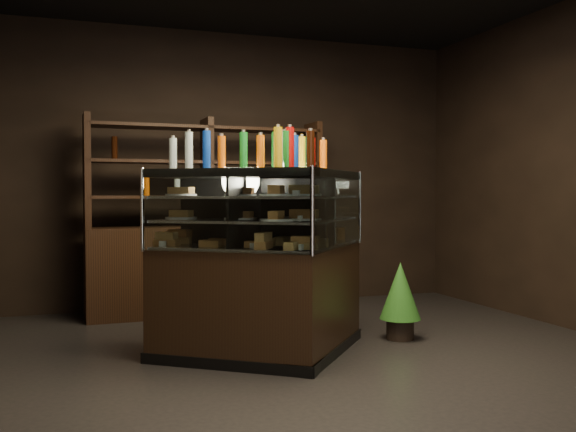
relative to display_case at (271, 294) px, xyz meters
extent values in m
plane|color=black|center=(0.37, -0.17, -0.48)|extent=(5.00, 5.00, 0.00)
cube|color=black|center=(0.37, 2.33, 1.02)|extent=(5.00, 0.02, 3.00)
cube|color=black|center=(0.37, -2.67, 1.02)|extent=(5.00, 0.02, 3.00)
cube|color=black|center=(0.24, 0.03, -0.06)|extent=(1.29, 1.38, 0.83)
cube|color=black|center=(0.24, 0.03, -0.44)|extent=(1.33, 1.42, 0.08)
cube|color=black|center=(0.24, 0.03, 0.90)|extent=(1.29, 1.38, 0.06)
cube|color=silver|center=(0.24, 0.03, 0.36)|extent=(1.22, 1.31, 0.02)
cube|color=silver|center=(0.24, 0.03, 0.56)|extent=(1.22, 1.31, 0.02)
cube|color=silver|center=(0.24, 0.03, 0.73)|extent=(1.22, 1.31, 0.02)
cube|color=white|center=(0.49, -0.17, 0.64)|extent=(0.81, 0.98, 0.58)
cylinder|color=silver|center=(0.89, 0.32, 0.64)|extent=(0.03, 0.03, 0.60)
cylinder|color=silver|center=(0.09, -0.66, 0.64)|extent=(0.03, 0.03, 0.60)
cube|color=black|center=(-0.24, -0.03, -0.06)|extent=(1.40, 1.25, 0.83)
cube|color=black|center=(-0.24, -0.03, -0.44)|extent=(1.44, 1.29, 0.08)
cube|color=black|center=(-0.24, -0.03, 0.90)|extent=(1.40, 1.25, 0.06)
cube|color=silver|center=(-0.24, -0.03, 0.36)|extent=(1.33, 1.18, 0.02)
cube|color=silver|center=(-0.24, -0.03, 0.56)|extent=(1.33, 1.18, 0.02)
cube|color=silver|center=(-0.24, -0.03, 0.73)|extent=(1.33, 1.18, 0.02)
cube|color=white|center=(-0.43, -0.29, 0.64)|extent=(1.03, 0.75, 0.58)
cylinder|color=silver|center=(0.09, -0.66, 0.64)|extent=(0.03, 0.03, 0.60)
cylinder|color=silver|center=(-0.94, 0.08, 0.64)|extent=(0.03, 0.03, 0.60)
cube|color=#BF7144|center=(-0.07, -0.40, 0.40)|extent=(0.18, 0.20, 0.06)
cube|color=#BF7144|center=(0.15, -0.12, 0.40)|extent=(0.18, 0.20, 0.06)
cube|color=#BF7144|center=(0.38, 0.15, 0.40)|extent=(0.18, 0.20, 0.06)
cube|color=#BF7144|center=(0.60, 0.42, 0.40)|extent=(0.18, 0.20, 0.06)
cylinder|color=white|center=(-0.06, -0.34, 0.57)|extent=(0.24, 0.24, 0.02)
cube|color=#BF7144|center=(-0.06, -0.34, 0.61)|extent=(0.17, 0.18, 0.05)
cylinder|color=white|center=(0.24, 0.03, 0.57)|extent=(0.24, 0.24, 0.02)
cube|color=#BF7144|center=(0.24, 0.03, 0.61)|extent=(0.17, 0.18, 0.05)
cylinder|color=white|center=(0.55, 0.40, 0.57)|extent=(0.24, 0.24, 0.02)
cube|color=#BF7144|center=(0.55, 0.40, 0.61)|extent=(0.17, 0.18, 0.05)
cylinder|color=white|center=(-0.06, -0.34, 0.75)|extent=(0.24, 0.24, 0.02)
cube|color=#BF7144|center=(-0.06, -0.34, 0.78)|extent=(0.17, 0.18, 0.05)
cylinder|color=white|center=(0.24, 0.03, 0.75)|extent=(0.24, 0.24, 0.02)
cube|color=#BF7144|center=(0.24, 0.03, 0.78)|extent=(0.17, 0.18, 0.05)
cylinder|color=white|center=(0.55, 0.40, 0.75)|extent=(0.24, 0.24, 0.02)
cube|color=#BF7144|center=(0.55, 0.40, 0.78)|extent=(0.17, 0.18, 0.05)
cube|color=#BF7144|center=(-0.69, 0.26, 0.40)|extent=(0.20, 0.18, 0.06)
cube|color=#BF7144|center=(-0.40, 0.05, 0.40)|extent=(0.20, 0.18, 0.06)
cube|color=#BF7144|center=(-0.12, -0.16, 0.40)|extent=(0.20, 0.18, 0.06)
cube|color=#BF7144|center=(0.17, -0.37, 0.40)|extent=(0.20, 0.18, 0.06)
cylinder|color=white|center=(-0.63, 0.25, 0.57)|extent=(0.24, 0.24, 0.02)
cube|color=#BF7144|center=(-0.63, 0.25, 0.61)|extent=(0.19, 0.17, 0.05)
cylinder|color=white|center=(-0.24, -0.03, 0.57)|extent=(0.24, 0.24, 0.02)
cube|color=#BF7144|center=(-0.24, -0.03, 0.61)|extent=(0.19, 0.17, 0.05)
cylinder|color=white|center=(0.15, -0.31, 0.57)|extent=(0.24, 0.24, 0.02)
cube|color=#BF7144|center=(0.15, -0.31, 0.61)|extent=(0.19, 0.17, 0.05)
cylinder|color=white|center=(-0.63, 0.25, 0.75)|extent=(0.24, 0.24, 0.02)
cube|color=#BF7144|center=(-0.63, 0.25, 0.78)|extent=(0.19, 0.17, 0.05)
cylinder|color=white|center=(-0.24, -0.03, 0.75)|extent=(0.24, 0.24, 0.02)
cube|color=#BF7144|center=(-0.24, -0.03, 0.78)|extent=(0.19, 0.17, 0.05)
cylinder|color=white|center=(0.15, -0.31, 0.75)|extent=(0.24, 0.24, 0.02)
cube|color=#BF7144|center=(0.15, -0.31, 0.78)|extent=(0.19, 0.17, 0.05)
cylinder|color=yellow|center=(-0.10, -0.38, 1.07)|extent=(0.06, 0.06, 0.28)
cylinder|color=silver|center=(-0.10, -0.38, 1.22)|extent=(0.03, 0.03, 0.02)
cylinder|color=#0F38B2|center=(-0.01, -0.27, 1.07)|extent=(0.06, 0.06, 0.28)
cylinder|color=silver|center=(-0.01, -0.27, 1.22)|extent=(0.03, 0.03, 0.02)
cylinder|color=#D8590A|center=(0.07, -0.17, 1.07)|extent=(0.06, 0.06, 0.28)
cylinder|color=silver|center=(0.07, -0.17, 1.22)|extent=(0.03, 0.03, 0.02)
cylinder|color=#147223|center=(0.16, -0.07, 1.07)|extent=(0.06, 0.06, 0.28)
cylinder|color=silver|center=(0.16, -0.07, 1.22)|extent=(0.03, 0.03, 0.02)
cylinder|color=#B20C0A|center=(0.24, 0.03, 1.07)|extent=(0.06, 0.06, 0.28)
cylinder|color=silver|center=(0.24, 0.03, 1.22)|extent=(0.03, 0.03, 0.02)
cylinder|color=black|center=(0.33, 0.14, 1.07)|extent=(0.06, 0.06, 0.28)
cylinder|color=silver|center=(0.33, 0.14, 1.22)|extent=(0.03, 0.03, 0.02)
cylinder|color=silver|center=(0.41, 0.24, 1.07)|extent=(0.06, 0.06, 0.28)
cylinder|color=silver|center=(0.41, 0.24, 1.22)|extent=(0.03, 0.03, 0.02)
cylinder|color=yellow|center=(0.50, 0.34, 1.07)|extent=(0.06, 0.06, 0.28)
cylinder|color=silver|center=(0.50, 0.34, 1.22)|extent=(0.03, 0.03, 0.02)
cylinder|color=#0F38B2|center=(0.58, 0.44, 1.07)|extent=(0.06, 0.06, 0.28)
cylinder|color=silver|center=(0.58, 0.44, 1.22)|extent=(0.03, 0.03, 0.02)
cylinder|color=yellow|center=(-0.67, 0.28, 1.07)|extent=(0.06, 0.06, 0.28)
cylinder|color=silver|center=(-0.67, 0.28, 1.22)|extent=(0.03, 0.03, 0.02)
cylinder|color=#0F38B2|center=(-0.57, 0.20, 1.07)|extent=(0.06, 0.06, 0.28)
cylinder|color=silver|center=(-0.57, 0.20, 1.22)|extent=(0.03, 0.03, 0.02)
cylinder|color=#D8590A|center=(-0.46, 0.13, 1.07)|extent=(0.06, 0.06, 0.28)
cylinder|color=silver|center=(-0.46, 0.13, 1.22)|extent=(0.03, 0.03, 0.02)
cylinder|color=#147223|center=(-0.35, 0.05, 1.07)|extent=(0.06, 0.06, 0.28)
cylinder|color=silver|center=(-0.35, 0.05, 1.22)|extent=(0.03, 0.03, 0.02)
cylinder|color=#B20C0A|center=(-0.24, -0.03, 1.07)|extent=(0.06, 0.06, 0.28)
cylinder|color=silver|center=(-0.24, -0.03, 1.22)|extent=(0.03, 0.03, 0.02)
cylinder|color=black|center=(-0.13, -0.11, 1.07)|extent=(0.06, 0.06, 0.28)
cylinder|color=silver|center=(-0.13, -0.11, 1.22)|extent=(0.03, 0.03, 0.02)
cylinder|color=silver|center=(-0.03, -0.18, 1.07)|extent=(0.06, 0.06, 0.28)
cylinder|color=silver|center=(-0.03, -0.18, 1.22)|extent=(0.03, 0.03, 0.02)
cylinder|color=yellow|center=(0.08, -0.26, 1.07)|extent=(0.06, 0.06, 0.28)
cylinder|color=silver|center=(0.08, -0.26, 1.22)|extent=(0.03, 0.03, 0.02)
cylinder|color=#0F38B2|center=(0.19, -0.34, 1.07)|extent=(0.06, 0.06, 0.28)
cylinder|color=silver|center=(0.19, -0.34, 1.22)|extent=(0.03, 0.03, 0.02)
cylinder|color=black|center=(1.20, 0.18, -0.39)|extent=(0.23, 0.23, 0.17)
cone|color=#1F5C1A|center=(1.20, 0.18, -0.06)|extent=(0.35, 0.35, 0.48)
cone|color=#1F5C1A|center=(1.20, 0.18, 0.10)|extent=(0.27, 0.27, 0.34)
cube|color=black|center=(-0.10, 1.88, -0.03)|extent=(2.42, 0.49, 0.90)
cube|color=black|center=(-1.28, 1.84, 0.97)|extent=(0.07, 0.38, 1.10)
cube|color=black|center=(-0.10, 1.88, 0.97)|extent=(0.07, 0.38, 1.10)
cube|color=black|center=(1.08, 1.91, 0.97)|extent=(0.07, 0.38, 1.10)
cube|color=black|center=(-0.10, 1.88, 0.72)|extent=(2.37, 0.44, 0.03)
cube|color=black|center=(-0.10, 1.88, 1.07)|extent=(2.37, 0.44, 0.03)
cube|color=black|center=(-0.10, 1.88, 1.42)|extent=(2.37, 0.44, 0.03)
cylinder|color=yellow|center=(-1.02, 1.85, 0.85)|extent=(0.06, 0.06, 0.22)
cylinder|color=#0F38B2|center=(-0.71, 1.86, 0.85)|extent=(0.06, 0.06, 0.22)
cylinder|color=#D8590A|center=(-0.41, 1.87, 0.85)|extent=(0.06, 0.06, 0.22)
cylinder|color=#147223|center=(-0.10, 1.88, 0.85)|extent=(0.06, 0.06, 0.22)
cylinder|color=#B20C0A|center=(0.21, 1.88, 0.85)|extent=(0.06, 0.06, 0.22)
cylinder|color=black|center=(0.51, 1.89, 0.85)|extent=(0.06, 0.06, 0.22)
cylinder|color=silver|center=(0.82, 1.90, 0.85)|extent=(0.06, 0.06, 0.22)
camera|label=1|loc=(-1.43, -4.61, 0.76)|focal=40.00mm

